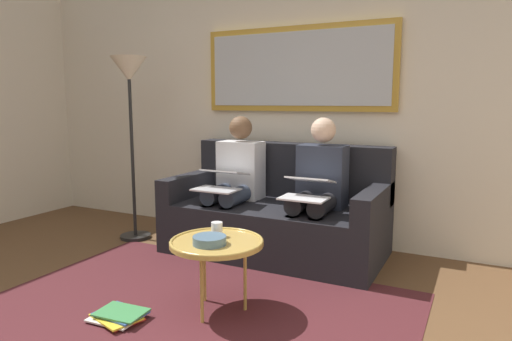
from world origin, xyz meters
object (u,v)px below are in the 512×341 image
Objects in this scene: person_right at (235,178)px; magazine_stack at (118,315)px; person_left at (318,185)px; laptop_white at (308,188)px; standing_lamp at (130,89)px; cup at (217,229)px; laptop_silver at (221,180)px; framed_mirror at (297,69)px; bowl at (210,240)px; couch at (278,215)px; coffee_table at (217,243)px.

magazine_stack is at bearing 92.21° from person_right.
person_left is 1.00× the size of person_right.
standing_lamp is at bearing -1.41° from laptop_white.
cup is 0.96m from laptop_silver.
magazine_stack is at bearing 92.62° from laptop_silver.
laptop_silver reaches higher than magazine_stack.
framed_mirror is 1.11m from person_right.
magazine_stack is (-0.06, 1.51, -0.58)m from person_right.
magazine_stack is 2.14m from standing_lamp.
standing_lamp reaches higher than person_left.
standing_lamp is at bearing 11.65° from person_right.
cup is at bearing 93.41° from framed_mirror.
bowl is 0.17× the size of person_right.
cup is 0.16m from bowl.
person_left is at bearing 180.00° from person_right.
cup is (-0.09, 1.52, -1.06)m from framed_mirror.
person_left is 0.24m from laptop_white.
magazine_stack is (0.32, 1.58, -0.28)m from couch.
coffee_table is 0.08m from bowl.
standing_lamp reaches higher than cup.
magazine_stack is (0.45, 0.29, -0.44)m from bowl.
standing_lamp is at bearing -52.08° from magazine_stack.
laptop_silver reaches higher than laptop_white.
couch reaches higher than bowl.
person_left is at bearing -104.90° from cup.
couch is 0.58m from laptop_silver.
framed_mirror is 2.51m from magazine_stack.
couch is at bearing -169.72° from person_right.
laptop_silver is (0.00, 0.24, 0.03)m from person_right.
person_right is (0.75, -0.24, -0.02)m from laptop_white.
coffee_table is 1.50× the size of laptop_silver.
person_left is 3.35× the size of magazine_stack.
cup is 1.11m from person_left.
coffee_table is at bearing 96.50° from couch.
couch is at bearing -85.43° from cup.
person_right is (0.51, -1.22, 0.14)m from bowl.
person_left is (-0.24, -1.22, 0.14)m from bowl.
person_left is at bearing -114.56° from magazine_stack.
person_left is 0.75m from person_right.
laptop_white reaches higher than bowl.
person_left is at bearing 169.72° from couch.
person_left is at bearing 129.35° from framed_mirror.
laptop_silver is at bearing 17.75° from person_left.
person_right reaches higher than laptop_silver.
cup is at bearing 148.74° from standing_lamp.
coffee_table is 6.24× the size of cup.
couch is at bearing -10.28° from person_left.
person_left is 3.03× the size of laptop_silver.
laptop_white is at bearing 140.47° from couch.
couch is 0.48m from person_left.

